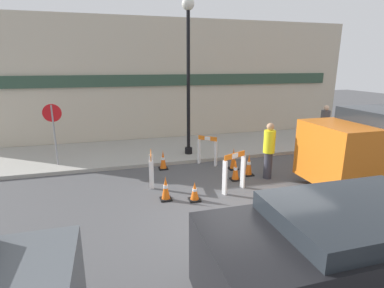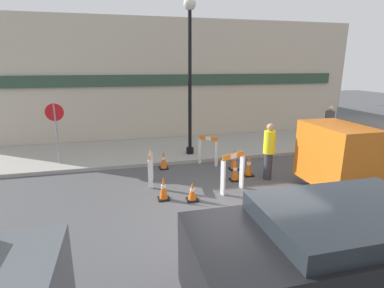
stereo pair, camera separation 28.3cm
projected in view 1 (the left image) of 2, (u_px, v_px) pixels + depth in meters
ground_plane at (249, 224)px, 6.76m from camera, size 60.00×60.00×0.00m
sidewalk_slab at (182, 148)px, 12.65m from camera, size 18.00×3.71×0.13m
storefront_facade at (172, 81)px, 13.75m from camera, size 18.00×0.22×5.50m
streetlamp_post at (188, 58)px, 10.77m from camera, size 0.44×0.44×5.61m
stop_sign at (53, 125)px, 10.03m from camera, size 0.60×0.06×2.11m
barricade_0 at (151, 168)px, 8.90m from camera, size 0.23×0.74×0.99m
barricade_1 at (234, 171)px, 8.39m from camera, size 0.80×0.46×1.13m
barricade_2 at (207, 150)px, 10.65m from camera, size 0.61×0.58×1.05m
traffic_cone_0 at (233, 159)px, 10.23m from camera, size 0.30×0.30×0.75m
traffic_cone_1 at (236, 170)px, 9.28m from camera, size 0.30×0.30×0.65m
traffic_cone_2 at (195, 192)px, 7.89m from camera, size 0.30×0.30×0.52m
traffic_cone_3 at (249, 165)px, 9.67m from camera, size 0.30×0.30×0.73m
traffic_cone_4 at (166, 189)px, 7.91m from camera, size 0.30×0.30×0.65m
traffic_cone_5 at (163, 160)px, 10.25m from camera, size 0.30×0.30×0.66m
person_worker at (269, 149)px, 9.27m from camera, size 0.43×0.43×1.78m
person_pedestrian at (325, 122)px, 13.31m from camera, size 0.48×0.48×1.64m
parked_car_1 at (354, 251)px, 4.22m from camera, size 4.37×1.92×1.68m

